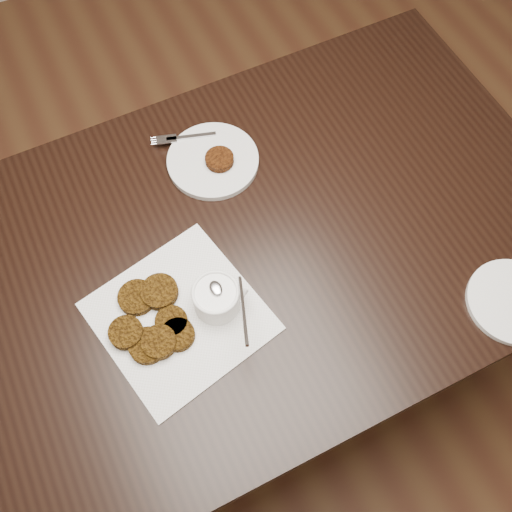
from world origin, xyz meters
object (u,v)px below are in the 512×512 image
(table, at_px, (257,306))
(sauce_ramekin, at_px, (215,291))
(plate_with_patty, at_px, (213,159))
(napkin, at_px, (180,316))

(table, distance_m, sauce_ramekin, 0.47)
(table, distance_m, plate_with_patty, 0.44)
(table, xyz_separation_m, sauce_ramekin, (-0.13, -0.10, 0.44))
(napkin, distance_m, sauce_ramekin, 0.10)
(table, bearing_deg, plate_with_patty, 91.27)
(napkin, relative_size, plate_with_patty, 1.45)
(table, relative_size, plate_with_patty, 6.61)
(plate_with_patty, bearing_deg, napkin, -124.36)
(table, height_order, napkin, napkin)
(napkin, height_order, sauce_ramekin, sauce_ramekin)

